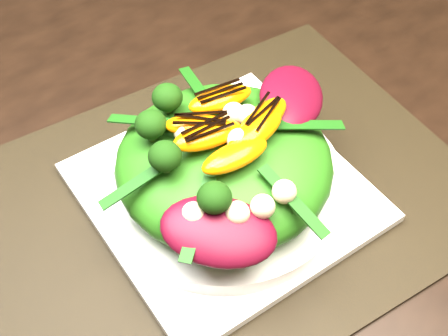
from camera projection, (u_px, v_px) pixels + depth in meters
dining_table at (293, 110)px, 0.71m from camera, size 1.60×0.90×0.75m
placemat at (224, 196)px, 0.60m from camera, size 0.52×0.42×0.00m
plate_base at (224, 192)px, 0.60m from camera, size 0.26×0.26×0.01m
salad_bowl at (224, 183)px, 0.59m from camera, size 0.29×0.29×0.02m
lettuce_mound at (224, 162)px, 0.56m from camera, size 0.22×0.22×0.07m
radicchio_leaf at (292, 96)px, 0.58m from camera, size 0.12×0.11×0.02m
orange_segment at (193, 121)px, 0.54m from camera, size 0.07×0.03×0.02m
broccoli_floret at (145, 128)px, 0.53m from camera, size 0.04×0.04×0.04m
macadamia_nut at (281, 150)px, 0.52m from camera, size 0.02×0.02×0.02m
balsamic_drizzle at (193, 114)px, 0.53m from camera, size 0.04×0.00×0.00m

